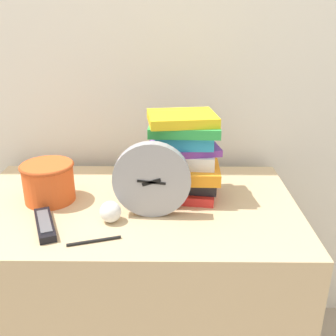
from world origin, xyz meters
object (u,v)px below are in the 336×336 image
Objects in this scene: basket at (48,181)px; crumpled_paper_ball at (110,212)px; desk_clock at (152,180)px; book_stack at (183,157)px; pen at (94,241)px; tv_remote at (45,224)px.

basket reaches higher than crumpled_paper_ball.
desk_clock is at bearing 18.59° from crumpled_paper_ball.
pen is (-0.23, -0.28, -0.12)m from book_stack.
basket is 2.69× the size of crumpled_paper_ball.
pen is at bearing -53.13° from basket.
tv_remote is at bearing 154.32° from pen.
book_stack is 0.28m from crumpled_paper_ball.
book_stack reaches higher than basket.
basket is 0.93× the size of tv_remote.
basket is (-0.41, -0.04, -0.06)m from book_stack.
crumpled_paper_ball is at bearing -161.41° from desk_clock.
crumpled_paper_ball is (0.21, -0.13, -0.04)m from basket.
crumpled_paper_ball is at bearing -139.75° from book_stack.
book_stack is 0.45m from tv_remote.
basket is at bearing 147.59° from crumpled_paper_ball.
pen is at bearing -104.44° from crumpled_paper_ball.
tv_remote is 0.16m from pen.
desk_clock is at bearing 45.88° from pen.
tv_remote is (-0.38, -0.21, -0.12)m from book_stack.
tv_remote is at bearing -150.94° from book_stack.
desk_clock is 0.23m from pen.
basket is 0.18m from tv_remote.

